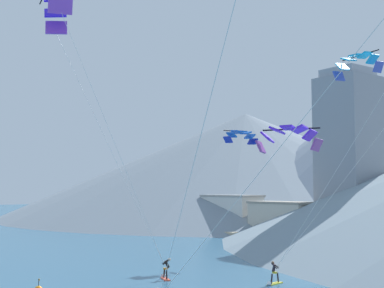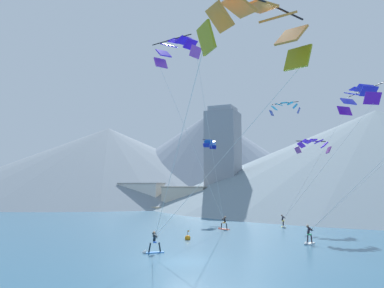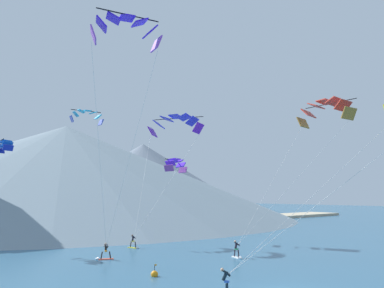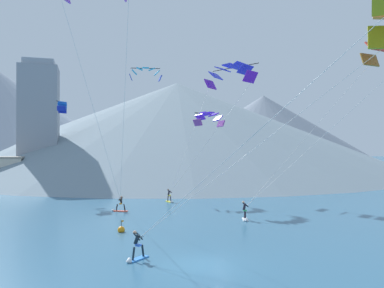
% 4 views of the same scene
% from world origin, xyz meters
% --- Properties ---
extents(ground_plane, '(400.00, 400.00, 0.00)m').
position_xyz_m(ground_plane, '(0.00, 0.00, 0.00)').
color(ground_plane, '#2D5B7A').
extents(kitesurfer_near_lead, '(1.59, 1.43, 1.72)m').
position_xyz_m(kitesurfer_near_lead, '(-3.48, 1.94, 0.51)').
color(kitesurfer_near_lead, '#337FDB').
rests_on(kitesurfer_near_lead, ground).
extents(kitesurfer_near_trail, '(1.77, 1.00, 1.62)m').
position_xyz_m(kitesurfer_near_trail, '(-3.07, 18.91, 0.44)').
color(kitesurfer_near_trail, '#E54C33').
rests_on(kitesurfer_near_trail, ground).
extents(kitesurfer_mid_center, '(0.94, 1.78, 1.77)m').
position_xyz_m(kitesurfer_mid_center, '(7.45, 11.11, 0.53)').
color(kitesurfer_mid_center, white).
rests_on(kitesurfer_mid_center, ground).
extents(kitesurfer_far_left, '(0.74, 1.78, 1.65)m').
position_xyz_m(kitesurfer_far_left, '(3.33, 23.66, 0.44)').
color(kitesurfer_far_left, yellow).
rests_on(kitesurfer_far_left, ground).
extents(parafoil_kite_far_left, '(12.17, 8.59, 16.70)m').
position_xyz_m(parafoil_kite_far_left, '(12.71, 28.12, 16.76)').
color(parafoil_kite_far_left, '#6617BD').
extents(parafoil_kite_distant_high_outer, '(4.16, 2.86, 1.68)m').
position_xyz_m(parafoil_kite_distant_high_outer, '(7.37, 21.09, 9.97)').
color(parafoil_kite_distant_high_outer, purple).
extents(parafoil_kite_distant_low_drift, '(4.91, 1.57, 2.05)m').
position_xyz_m(parafoil_kite_distant_low_drift, '(2.21, 35.57, 17.71)').
color(parafoil_kite_distant_low_drift, '#394FBE').
extents(parafoil_kite_distant_mid_solo, '(1.21, 3.97, 1.39)m').
position_xyz_m(parafoil_kite_distant_mid_solo, '(-9.35, 32.25, 12.01)').
color(parafoil_kite_distant_mid_solo, '#1725A6').
extents(race_marker_buoy, '(0.56, 0.56, 1.02)m').
position_xyz_m(race_marker_buoy, '(-3.62, 9.45, 0.16)').
color(race_marker_buoy, orange).
rests_on(race_marker_buoy, ground).
extents(shoreline_strip, '(180.00, 10.00, 0.70)m').
position_xyz_m(shoreline_strip, '(0.00, 50.08, 0.35)').
color(shoreline_strip, '#BCAD8E').
rests_on(shoreline_strip, ground).
extents(shore_building_harbour_front, '(7.06, 5.77, 4.82)m').
position_xyz_m(shore_building_harbour_front, '(0.22, 52.74, 2.42)').
color(shore_building_harbour_front, '#A89E8E').
rests_on(shore_building_harbour_front, ground).
extents(shore_building_quay_east, '(6.23, 5.95, 3.90)m').
position_xyz_m(shore_building_quay_east, '(-12.46, 52.39, 1.96)').
color(shore_building_quay_east, beige).
rests_on(shore_building_quay_east, ground).
extents(shore_building_old_town, '(6.71, 5.99, 4.92)m').
position_xyz_m(shore_building_old_town, '(39.36, 51.08, 2.47)').
color(shore_building_old_town, '#B7AD9E').
rests_on(shore_building_old_town, ground).
extents(highrise_tower, '(7.00, 7.00, 23.19)m').
position_xyz_m(highrise_tower, '(-15.06, 57.49, 11.39)').
color(highrise_tower, gray).
rests_on(highrise_tower, ground).
extents(mountain_peak_west_ridge, '(81.18, 81.18, 25.04)m').
position_xyz_m(mountain_peak_west_ridge, '(54.82, 102.11, 12.52)').
color(mountain_peak_west_ridge, slate).
rests_on(mountain_peak_west_ridge, ground).
extents(mountain_peak_central_summit, '(123.29, 123.29, 25.27)m').
position_xyz_m(mountain_peak_central_summit, '(19.11, 86.12, 12.63)').
color(mountain_peak_central_summit, gray).
rests_on(mountain_peak_central_summit, ground).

